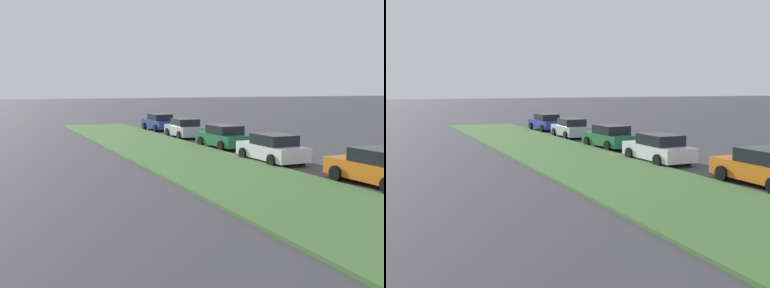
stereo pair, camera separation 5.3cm
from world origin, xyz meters
The scene contains 6 objects.
grass_median centered at (10.00, 7.79, 0.06)m, with size 60.00×6.00×0.12m, color #477238.
parked_car_orange centered at (7.05, 3.42, 0.72)m, with size 4.34×2.10×1.47m.
parked_car_white centered at (13.57, 4.09, 0.72)m, with size 4.31×2.05×1.47m.
parked_car_green centered at (19.59, 3.78, 0.72)m, with size 4.37×2.16×1.47m.
parked_car_silver centered at (26.28, 3.67, 0.72)m, with size 4.36×2.14×1.47m.
parked_car_blue centered at (32.77, 3.40, 0.72)m, with size 4.38×2.18×1.47m.
Camera 2 is at (-6.55, 17.40, 3.88)m, focal length 43.47 mm.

